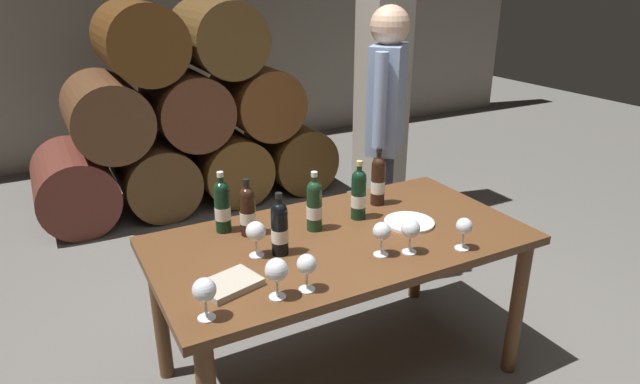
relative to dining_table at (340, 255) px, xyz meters
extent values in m
plane|color=#66635E|center=(0.00, 0.00, -0.67)|extent=(14.00, 14.00, 0.00)
cube|color=gray|center=(0.00, 4.20, 0.73)|extent=(10.00, 0.24, 2.80)
cylinder|color=brown|center=(-0.95, 2.60, -0.37)|extent=(0.60, 0.90, 0.60)
cylinder|color=#51361A|center=(-0.32, 2.60, -0.37)|extent=(0.60, 0.90, 0.60)
cylinder|color=brown|center=(0.31, 2.60, -0.37)|extent=(0.60, 0.90, 0.60)
cylinder|color=#513514|center=(0.95, 2.60, -0.37)|extent=(0.60, 0.90, 0.60)
cylinder|color=brown|center=(-0.63, 2.60, 0.18)|extent=(0.60, 0.90, 0.60)
cylinder|color=brown|center=(0.00, 2.60, 0.18)|extent=(0.60, 0.90, 0.60)
cylinder|color=brown|center=(0.63, 2.60, 0.18)|extent=(0.60, 0.90, 0.60)
cylinder|color=#593414|center=(-0.32, 2.60, 0.72)|extent=(0.60, 0.90, 0.60)
cylinder|color=brown|center=(0.31, 2.60, 0.72)|extent=(0.60, 0.90, 0.60)
cube|color=gray|center=(1.30, 1.60, 0.63)|extent=(0.32, 0.32, 2.60)
cube|color=brown|center=(0.00, 0.00, 0.07)|extent=(1.70, 0.90, 0.04)
cylinder|color=brown|center=(0.77, -0.39, -0.31)|extent=(0.07, 0.07, 0.72)
cylinder|color=brown|center=(-0.77, 0.39, -0.31)|extent=(0.07, 0.07, 0.72)
cylinder|color=brown|center=(0.77, 0.39, -0.31)|extent=(0.07, 0.07, 0.72)
cylinder|color=black|center=(-0.31, -0.01, 0.19)|extent=(0.07, 0.07, 0.20)
sphere|color=black|center=(-0.31, -0.01, 0.29)|extent=(0.07, 0.07, 0.07)
cylinder|color=black|center=(-0.31, -0.01, 0.32)|extent=(0.03, 0.03, 0.06)
cylinder|color=black|center=(-0.31, -0.01, 0.36)|extent=(0.03, 0.03, 0.02)
cylinder|color=silver|center=(-0.31, -0.01, 0.18)|extent=(0.07, 0.07, 0.06)
cylinder|color=black|center=(0.18, 0.14, 0.19)|extent=(0.07, 0.07, 0.21)
sphere|color=black|center=(0.18, 0.14, 0.30)|extent=(0.07, 0.07, 0.07)
cylinder|color=black|center=(0.18, 0.14, 0.33)|extent=(0.03, 0.03, 0.06)
cylinder|color=tan|center=(0.18, 0.14, 0.37)|extent=(0.03, 0.03, 0.02)
cylinder|color=silver|center=(0.18, 0.14, 0.18)|extent=(0.07, 0.07, 0.06)
cylinder|color=black|center=(0.36, 0.24, 0.20)|extent=(0.07, 0.07, 0.21)
sphere|color=black|center=(0.36, 0.24, 0.31)|extent=(0.07, 0.07, 0.07)
cylinder|color=black|center=(0.36, 0.24, 0.34)|extent=(0.03, 0.03, 0.07)
cylinder|color=black|center=(0.36, 0.24, 0.38)|extent=(0.03, 0.03, 0.02)
cylinder|color=silver|center=(0.36, 0.24, 0.19)|extent=(0.07, 0.07, 0.06)
cylinder|color=black|center=(-0.45, 0.31, 0.19)|extent=(0.07, 0.07, 0.20)
sphere|color=black|center=(-0.45, 0.31, 0.30)|extent=(0.07, 0.07, 0.07)
cylinder|color=black|center=(-0.45, 0.31, 0.33)|extent=(0.03, 0.03, 0.06)
cylinder|color=silver|center=(-0.45, 0.31, 0.37)|extent=(0.03, 0.03, 0.02)
cylinder|color=silver|center=(-0.45, 0.31, 0.18)|extent=(0.07, 0.07, 0.06)
cylinder|color=black|center=(-0.36, 0.23, 0.19)|extent=(0.07, 0.07, 0.19)
sphere|color=black|center=(-0.36, 0.23, 0.29)|extent=(0.07, 0.07, 0.07)
cylinder|color=black|center=(-0.36, 0.23, 0.31)|extent=(0.03, 0.03, 0.06)
cylinder|color=black|center=(-0.36, 0.23, 0.35)|extent=(0.03, 0.03, 0.02)
cylinder|color=silver|center=(-0.36, 0.23, 0.18)|extent=(0.07, 0.07, 0.06)
cylinder|color=#19381E|center=(-0.07, 0.13, 0.19)|extent=(0.07, 0.07, 0.20)
sphere|color=#19381E|center=(-0.07, 0.13, 0.30)|extent=(0.07, 0.07, 0.07)
cylinder|color=#19381E|center=(-0.07, 0.13, 0.32)|extent=(0.03, 0.03, 0.06)
cylinder|color=silver|center=(-0.07, 0.13, 0.37)|extent=(0.03, 0.03, 0.02)
cylinder|color=silver|center=(-0.07, 0.13, 0.18)|extent=(0.07, 0.07, 0.06)
cylinder|color=white|center=(-0.34, -0.33, 0.09)|extent=(0.06, 0.06, 0.00)
cylinder|color=white|center=(-0.34, -0.33, 0.13)|extent=(0.01, 0.01, 0.07)
sphere|color=white|center=(-0.34, -0.33, 0.20)|extent=(0.08, 0.08, 0.08)
cylinder|color=white|center=(-0.46, -0.32, 0.09)|extent=(0.06, 0.06, 0.00)
cylinder|color=white|center=(-0.46, -0.32, 0.13)|extent=(0.01, 0.01, 0.07)
sphere|color=white|center=(-0.46, -0.32, 0.21)|extent=(0.09, 0.09, 0.09)
cylinder|color=white|center=(-0.73, -0.33, 0.09)|extent=(0.06, 0.06, 0.00)
cylinder|color=white|center=(-0.73, -0.33, 0.13)|extent=(0.01, 0.01, 0.07)
sphere|color=white|center=(-0.73, -0.33, 0.21)|extent=(0.08, 0.08, 0.08)
cylinder|color=white|center=(0.41, -0.35, 0.09)|extent=(0.06, 0.06, 0.00)
cylinder|color=white|center=(0.41, -0.35, 0.13)|extent=(0.01, 0.01, 0.07)
sphere|color=white|center=(0.41, -0.35, 0.20)|extent=(0.07, 0.07, 0.07)
cylinder|color=white|center=(-0.41, 0.01, 0.09)|extent=(0.06, 0.06, 0.00)
cylinder|color=white|center=(-0.41, 0.01, 0.13)|extent=(0.01, 0.01, 0.07)
sphere|color=white|center=(-0.41, 0.01, 0.21)|extent=(0.09, 0.09, 0.09)
cylinder|color=white|center=(0.18, -0.27, 0.09)|extent=(0.06, 0.06, 0.00)
cylinder|color=white|center=(0.18, -0.27, 0.13)|extent=(0.01, 0.01, 0.07)
sphere|color=white|center=(0.18, -0.27, 0.21)|extent=(0.08, 0.08, 0.08)
cylinder|color=white|center=(0.06, -0.23, 0.09)|extent=(0.06, 0.06, 0.00)
cylinder|color=white|center=(0.06, -0.23, 0.13)|extent=(0.01, 0.01, 0.07)
sphere|color=white|center=(0.06, -0.23, 0.20)|extent=(0.08, 0.08, 0.08)
cube|color=#B2A893|center=(-0.59, -0.17, 0.11)|extent=(0.25, 0.21, 0.03)
cylinder|color=white|center=(0.36, -0.03, 0.10)|extent=(0.24, 0.24, 0.01)
cylinder|color=#383842|center=(0.79, 0.79, -0.24)|extent=(0.11, 0.11, 0.85)
cylinder|color=#383842|center=(0.71, 0.71, -0.24)|extent=(0.11, 0.11, 0.85)
cube|color=#8499BC|center=(0.75, 0.75, 0.51)|extent=(0.35, 0.35, 0.64)
cylinder|color=#8499BC|center=(0.90, 0.90, 0.54)|extent=(0.08, 0.08, 0.54)
cylinder|color=#8499BC|center=(0.60, 0.60, 0.54)|extent=(0.08, 0.08, 0.54)
sphere|color=tan|center=(0.75, 0.75, 0.93)|extent=(0.23, 0.23, 0.23)
camera|label=1|loc=(-1.15, -1.93, 1.21)|focal=30.82mm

